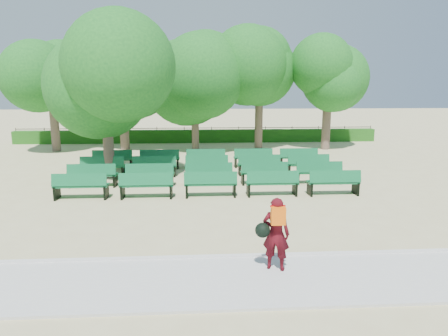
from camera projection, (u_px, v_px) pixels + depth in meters
name	position (u px, v px, depth m)	size (l,w,h in m)	color
ground	(198.00, 191.00, 15.35)	(120.00, 120.00, 0.00)	#C1B680
paving	(197.00, 282.00, 8.11)	(30.00, 2.20, 0.06)	beige
curb	(198.00, 258.00, 9.23)	(30.00, 0.12, 0.10)	silver
hedge	(198.00, 136.00, 28.96)	(26.00, 0.70, 0.90)	#215E18
fence	(198.00, 142.00, 29.44)	(26.00, 0.10, 1.02)	black
tree_line	(198.00, 151.00, 25.13)	(21.80, 6.80, 7.04)	#1E6D21
bench_array	(208.00, 178.00, 17.20)	(1.95, 0.75, 1.20)	#116436
tree_among	(104.00, 76.00, 16.86)	(4.81, 4.81, 6.59)	brown
person	(275.00, 233.00, 8.47)	(0.80, 0.57, 1.60)	#450911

